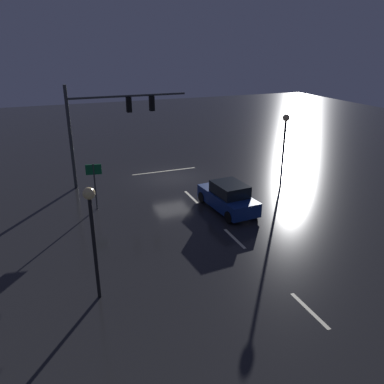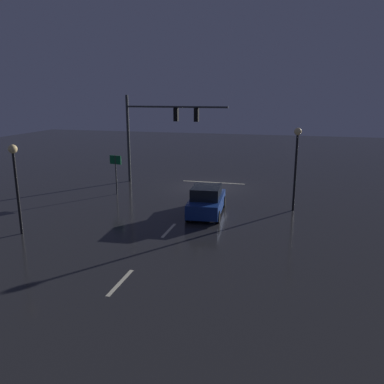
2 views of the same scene
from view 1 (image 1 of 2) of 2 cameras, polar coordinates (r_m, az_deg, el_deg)
name	(u,v)px [view 1 (image 1 of 2)]	position (r m, az deg, el deg)	size (l,w,h in m)	color
ground_plane	(171,178)	(28.15, -3.08, 2.09)	(80.00, 80.00, 0.00)	#232326
traffic_signal_assembly	(108,117)	(26.51, -12.27, 10.78)	(8.02, 0.47, 6.79)	#383A3D
lane_dash_far	(191,197)	(24.63, -0.11, -0.74)	(2.20, 0.16, 0.01)	beige
lane_dash_mid	(235,238)	(19.68, 6.31, -6.85)	(2.20, 0.16, 0.01)	beige
lane_dash_near	(309,310)	(15.49, 16.98, -16.39)	(2.20, 0.16, 0.01)	beige
stop_bar	(164,171)	(29.68, -4.12, 3.09)	(5.00, 0.16, 0.01)	beige
car_approaching	(228,197)	(22.56, 5.35, -0.79)	(2.20, 4.48, 1.70)	navy
street_lamp_left_kerb	(284,137)	(25.84, 13.51, 7.86)	(0.44, 0.44, 4.99)	black
street_lamp_right_kerb	(92,222)	(14.32, -14.58, -4.30)	(0.44, 0.44, 4.54)	black
route_sign	(94,177)	(22.92, -14.26, 2.22)	(0.90, 0.21, 2.79)	#383A3D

